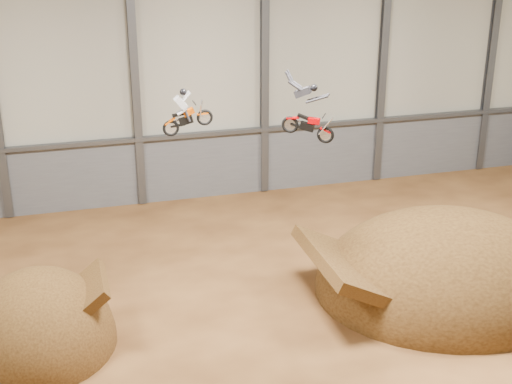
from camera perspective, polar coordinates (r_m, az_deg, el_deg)
floor at (r=25.72m, az=2.90°, el=-12.25°), size 40.00×40.00×0.00m
back_wall at (r=36.65m, az=-4.48°, el=9.93°), size 40.00×0.10×14.00m
lower_band_back at (r=37.94m, az=-4.23°, el=2.11°), size 39.80×0.18×3.50m
steel_rail at (r=37.24m, az=-4.25°, el=4.65°), size 39.80×0.35×0.20m
steel_column_2 at (r=35.96m, az=-9.70°, el=9.47°), size 0.40×0.36×13.90m
steel_column_3 at (r=37.24m, az=0.69°, el=10.18°), size 0.40×0.36×13.90m
steel_column_4 at (r=39.62m, az=10.13°, el=10.54°), size 0.40×0.36×13.90m
steel_column_5 at (r=42.92m, az=18.33°, el=10.62°), size 0.40×0.36×13.90m
takeoff_ramp at (r=26.97m, az=-16.82°, el=-11.51°), size 5.35×6.17×5.35m
landing_ramp at (r=30.31m, az=14.82°, el=-7.41°), size 10.71×9.47×6.18m
fmx_rider_a at (r=25.97m, az=-5.35°, el=6.74°), size 2.24×0.75×2.10m
fmx_rider_b at (r=25.19m, az=4.06°, el=6.74°), size 2.92×2.12×2.68m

